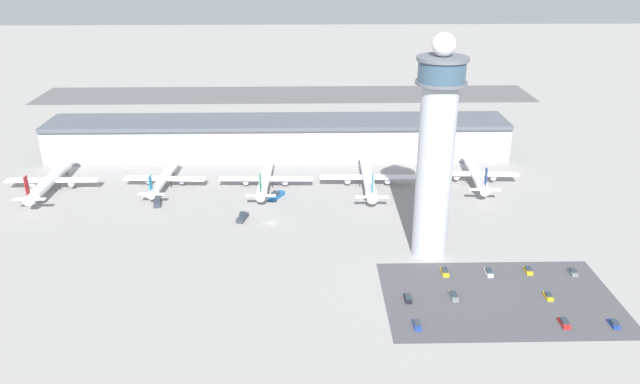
{
  "coord_description": "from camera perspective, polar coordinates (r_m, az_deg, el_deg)",
  "views": [
    {
      "loc": [
        12.6,
        -195.07,
        93.05
      ],
      "look_at": [
        17.25,
        11.96,
        6.48
      ],
      "focal_mm": 35.0,
      "sensor_mm": 36.0,
      "label": 1
    }
  ],
  "objects": [
    {
      "name": "terminal_building",
      "position": [
        278.52,
        -3.83,
        4.96
      ],
      "size": [
        201.66,
        25.0,
        16.8
      ],
      "color": "#A3A8B2",
      "rests_on": "ground"
    },
    {
      "name": "ground_plane",
      "position": [
        216.5,
        -4.5,
        -2.84
      ],
      "size": [
        1000.0,
        1000.0,
        0.0
      ],
      "primitive_type": "plane",
      "color": "gray"
    },
    {
      "name": "airplane_gate_delta",
      "position": [
        245.45,
        4.39,
        1.42
      ],
      "size": [
        37.67,
        44.96,
        13.39
      ],
      "color": "silver",
      "rests_on": "ground"
    },
    {
      "name": "car_navy_sedan",
      "position": [
        191.28,
        15.16,
        -7.09
      ],
      "size": [
        1.85,
        4.58,
        1.53
      ],
      "color": "black",
      "rests_on": "ground"
    },
    {
      "name": "car_white_wagon",
      "position": [
        184.75,
        20.14,
        -8.91
      ],
      "size": [
        1.83,
        4.06,
        1.43
      ],
      "color": "black",
      "rests_on": "ground"
    },
    {
      "name": "service_truck_fuel",
      "position": [
        219.69,
        -7.1,
        -2.31
      ],
      "size": [
        4.05,
        7.33,
        2.48
      ],
      "color": "black",
      "rests_on": "ground"
    },
    {
      "name": "parking_lot_surface",
      "position": [
        180.77,
        16.12,
        -9.3
      ],
      "size": [
        64.0,
        40.0,
        0.01
      ],
      "primitive_type": "cube",
      "color": "#424247",
      "rests_on": "ground"
    },
    {
      "name": "car_black_suv",
      "position": [
        199.47,
        22.11,
        -6.78
      ],
      "size": [
        1.87,
        4.2,
        1.38
      ],
      "color": "black",
      "rests_on": "ground"
    },
    {
      "name": "airplane_gate_bravo",
      "position": [
        251.96,
        -14.06,
        1.24
      ],
      "size": [
        32.26,
        35.93,
        11.17
      ],
      "color": "white",
      "rests_on": "ground"
    },
    {
      "name": "service_truck_baggage",
      "position": [
        237.46,
        -14.64,
        -0.94
      ],
      "size": [
        3.35,
        6.74,
        2.47
      ],
      "color": "black",
      "rests_on": "ground"
    },
    {
      "name": "car_silver_sedan",
      "position": [
        174.32,
        8.04,
        -9.59
      ],
      "size": [
        1.84,
        4.26,
        1.55
      ],
      "color": "black",
      "rests_on": "ground"
    },
    {
      "name": "airplane_gate_charlie",
      "position": [
        244.93,
        -5.03,
        1.27
      ],
      "size": [
        37.08,
        38.92,
        12.45
      ],
      "color": "silver",
      "rests_on": "ground"
    },
    {
      "name": "airplane_gate_alpha",
      "position": [
        262.96,
        -23.38,
        1.06
      ],
      "size": [
        35.85,
        42.66,
        13.54
      ],
      "color": "white",
      "rests_on": "ground"
    },
    {
      "name": "car_red_hatchback",
      "position": [
        188.62,
        11.32,
        -7.15
      ],
      "size": [
        1.88,
        4.74,
        1.56
      ],
      "color": "black",
      "rests_on": "ground"
    },
    {
      "name": "car_green_van",
      "position": [
        177.59,
        12.11,
        -9.27
      ],
      "size": [
        2.04,
        4.82,
        1.44
      ],
      "color": "black",
      "rests_on": "ground"
    },
    {
      "name": "car_maroon_suv",
      "position": [
        195.71,
        18.5,
        -6.81
      ],
      "size": [
        1.84,
        4.17,
        1.44
      ],
      "color": "black",
      "rests_on": "ground"
    },
    {
      "name": "car_yellow_taxi",
      "position": [
        174.58,
        21.42,
        -11.08
      ],
      "size": [
        1.85,
        4.58,
        1.52
      ],
      "color": "black",
      "rests_on": "ground"
    },
    {
      "name": "airplane_gate_echo",
      "position": [
        255.31,
        14.02,
        1.68
      ],
      "size": [
        34.81,
        38.8,
        13.26
      ],
      "color": "white",
      "rests_on": "ground"
    },
    {
      "name": "car_blue_compact",
      "position": [
        179.22,
        25.29,
        -10.84
      ],
      "size": [
        1.83,
        4.05,
        1.46
      ],
      "color": "black",
      "rests_on": "ground"
    },
    {
      "name": "runway_strip",
      "position": [
        390.87,
        -3.14,
        8.88
      ],
      "size": [
        302.49,
        44.0,
        0.01
      ],
      "primitive_type": "cube",
      "color": "#515154",
      "rests_on": "ground"
    },
    {
      "name": "service_truck_catering",
      "position": [
        236.13,
        -4.01,
        -0.33
      ],
      "size": [
        6.16,
        8.48,
        2.76
      ],
      "color": "black",
      "rests_on": "ground"
    },
    {
      "name": "control_tower",
      "position": [
        185.88,
        10.55,
        3.74
      ],
      "size": [
        14.57,
        14.57,
        67.9
      ],
      "color": "#ADB2BC",
      "rests_on": "ground"
    },
    {
      "name": "car_grey_coupe",
      "position": [
        164.36,
        8.85,
        -11.88
      ],
      "size": [
        1.9,
        4.59,
        1.37
      ],
      "color": "black",
      "rests_on": "ground"
    }
  ]
}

